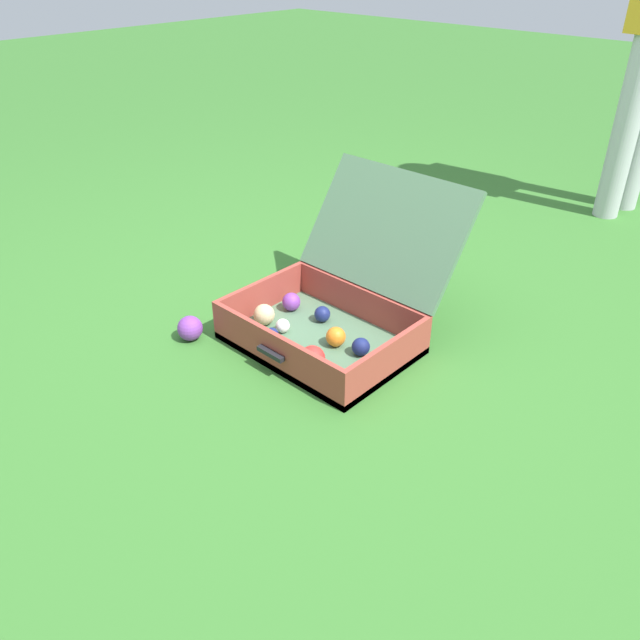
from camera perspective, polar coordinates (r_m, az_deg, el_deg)
ground_plane at (r=2.25m, az=-0.74°, el=-1.60°), size 16.00×16.00×0.00m
open_suitcase at (r=2.21m, az=1.48°, el=1.28°), size 0.61×0.71×0.51m
stray_ball_on_grass at (r=2.27m, az=-11.58°, el=-0.73°), size 0.09×0.09×0.09m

